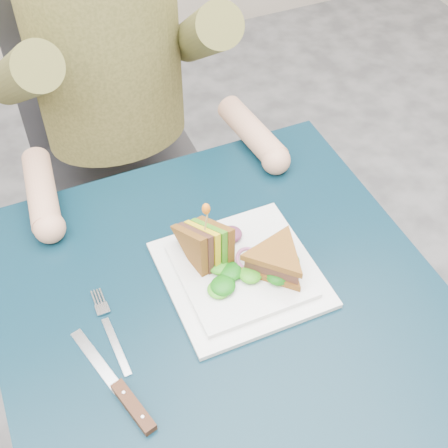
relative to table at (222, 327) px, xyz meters
name	(u,v)px	position (x,y,z in m)	size (l,w,h in m)	color
table	(222,327)	(0.00, 0.00, 0.00)	(0.75, 0.75, 0.73)	black
chair	(111,132)	(0.00, 0.75, -0.11)	(0.42, 0.40, 0.93)	#47474C
diner	(103,25)	(0.00, 0.63, 0.26)	(0.54, 0.59, 0.74)	brown
plate	(241,273)	(0.05, 0.04, 0.09)	(0.26, 0.26, 0.02)	white
sandwich_flat	(276,260)	(0.11, 0.01, 0.12)	(0.18, 0.18, 0.05)	brown
sandwich_upright	(207,246)	(0.01, 0.08, 0.13)	(0.09, 0.14, 0.14)	brown
fork	(111,333)	(-0.19, 0.01, 0.08)	(0.02, 0.18, 0.01)	silver
knife	(126,398)	(-0.20, -0.11, 0.09)	(0.08, 0.22, 0.02)	silver
toothpick	(206,221)	(0.01, 0.08, 0.20)	(0.00, 0.00, 0.06)	tan
toothpick_frill	(206,209)	(0.01, 0.08, 0.23)	(0.01, 0.01, 0.02)	orange
lettuce_spill	(241,260)	(0.06, 0.05, 0.11)	(0.15, 0.13, 0.02)	#337A14
onion_ring	(248,259)	(0.07, 0.04, 0.11)	(0.04, 0.04, 0.01)	#9E4C7A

